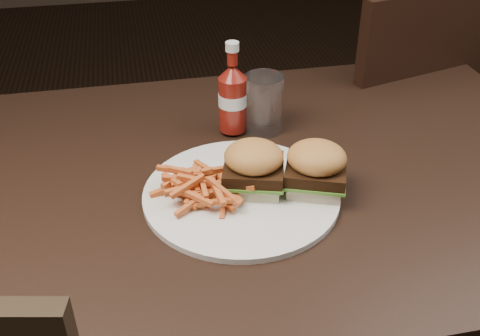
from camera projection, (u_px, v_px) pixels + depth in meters
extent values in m
cube|color=black|center=(260.00, 179.00, 1.00)|extent=(1.20, 0.80, 0.04)
cube|color=black|center=(364.00, 140.00, 1.69)|extent=(0.59, 0.59, 0.05)
cylinder|color=white|center=(241.00, 194.00, 0.92)|extent=(0.32, 0.32, 0.01)
cube|color=beige|center=(253.00, 182.00, 0.92)|extent=(0.10, 0.10, 0.02)
cube|color=beige|center=(314.00, 183.00, 0.92)|extent=(0.11, 0.11, 0.02)
cylinder|color=maroon|center=(233.00, 104.00, 1.06)|extent=(0.07, 0.07, 0.11)
cylinder|color=white|center=(264.00, 104.00, 1.07)|extent=(0.09, 0.09, 0.12)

